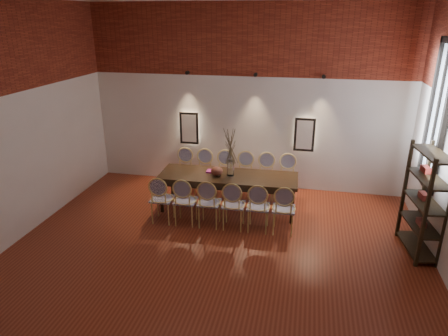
% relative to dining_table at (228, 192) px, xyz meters
% --- Properties ---
extents(floor, '(7.00, 7.00, 0.02)m').
position_rel_dining_table_xyz_m(floor, '(0.12, -2.12, -0.39)').
color(floor, maroon).
rests_on(floor, ground).
extents(wall_back, '(7.00, 0.10, 4.00)m').
position_rel_dining_table_xyz_m(wall_back, '(0.12, 1.43, 1.62)').
color(wall_back, silver).
rests_on(wall_back, ground).
extents(wall_front, '(7.00, 0.10, 4.00)m').
position_rel_dining_table_xyz_m(wall_front, '(0.12, -5.67, 1.62)').
color(wall_front, silver).
rests_on(wall_front, ground).
extents(brick_band_back, '(7.00, 0.02, 1.50)m').
position_rel_dining_table_xyz_m(brick_band_back, '(0.12, 1.36, 2.88)').
color(brick_band_back, maroon).
rests_on(brick_band_back, ground).
extents(brick_band_front, '(7.00, 0.02, 1.50)m').
position_rel_dining_table_xyz_m(brick_band_front, '(0.12, -5.60, 2.88)').
color(brick_band_front, maroon).
rests_on(brick_band_front, ground).
extents(niche_left, '(0.36, 0.06, 0.66)m').
position_rel_dining_table_xyz_m(niche_left, '(-1.18, 1.33, 0.93)').
color(niche_left, '#FFEAC6').
rests_on(niche_left, wall_back).
extents(niche_right, '(0.36, 0.06, 0.66)m').
position_rel_dining_table_xyz_m(niche_right, '(1.42, 1.33, 0.93)').
color(niche_right, '#FFEAC6').
rests_on(niche_right, wall_back).
extents(spot_fixture_left, '(0.08, 0.10, 0.08)m').
position_rel_dining_table_xyz_m(spot_fixture_left, '(-1.18, 1.30, 2.17)').
color(spot_fixture_left, black).
rests_on(spot_fixture_left, wall_back).
extents(spot_fixture_mid, '(0.08, 0.10, 0.08)m').
position_rel_dining_table_xyz_m(spot_fixture_mid, '(0.32, 1.30, 2.17)').
color(spot_fixture_mid, black).
rests_on(spot_fixture_mid, wall_back).
extents(spot_fixture_right, '(0.08, 0.10, 0.08)m').
position_rel_dining_table_xyz_m(spot_fixture_right, '(1.72, 1.30, 2.17)').
color(spot_fixture_right, black).
rests_on(spot_fixture_right, wall_back).
extents(window_glass, '(0.02, 0.78, 2.38)m').
position_rel_dining_table_xyz_m(window_glass, '(3.58, -0.12, 1.77)').
color(window_glass, silver).
rests_on(window_glass, wall_right).
extents(window_frame, '(0.08, 0.90, 2.50)m').
position_rel_dining_table_xyz_m(window_frame, '(3.56, -0.12, 1.77)').
color(window_frame, black).
rests_on(window_frame, wall_right).
extents(window_mullion, '(0.06, 0.06, 2.40)m').
position_rel_dining_table_xyz_m(window_mullion, '(3.56, -0.12, 1.77)').
color(window_mullion, black).
rests_on(window_mullion, wall_right).
extents(dining_table, '(2.76, 0.95, 0.75)m').
position_rel_dining_table_xyz_m(dining_table, '(0.00, 0.00, 0.00)').
color(dining_table, black).
rests_on(dining_table, floor).
extents(chair_near_a, '(0.45, 0.45, 0.94)m').
position_rel_dining_table_xyz_m(chair_near_a, '(-1.12, -0.75, 0.09)').
color(chair_near_a, '#D1BA69').
rests_on(chair_near_a, floor).
extents(chair_near_b, '(0.45, 0.45, 0.94)m').
position_rel_dining_table_xyz_m(chair_near_b, '(-0.67, -0.74, 0.09)').
color(chair_near_b, '#D1BA69').
rests_on(chair_near_b, floor).
extents(chair_near_c, '(0.45, 0.45, 0.94)m').
position_rel_dining_table_xyz_m(chair_near_c, '(-0.21, -0.73, 0.09)').
color(chair_near_c, '#D1BA69').
rests_on(chair_near_c, floor).
extents(chair_near_d, '(0.45, 0.45, 0.94)m').
position_rel_dining_table_xyz_m(chair_near_d, '(0.25, -0.71, 0.09)').
color(chair_near_d, '#D1BA69').
rests_on(chair_near_d, floor).
extents(chair_near_e, '(0.45, 0.45, 0.94)m').
position_rel_dining_table_xyz_m(chair_near_e, '(0.70, -0.70, 0.09)').
color(chair_near_e, '#D1BA69').
rests_on(chair_near_e, floor).
extents(chair_near_f, '(0.45, 0.45, 0.94)m').
position_rel_dining_table_xyz_m(chair_near_f, '(1.16, -0.69, 0.09)').
color(chair_near_f, '#D1BA69').
rests_on(chair_near_f, floor).
extents(chair_far_a, '(0.45, 0.45, 0.94)m').
position_rel_dining_table_xyz_m(chair_far_a, '(-1.16, 0.69, 0.09)').
color(chair_far_a, '#D1BA69').
rests_on(chair_far_a, floor).
extents(chair_far_b, '(0.45, 0.45, 0.94)m').
position_rel_dining_table_xyz_m(chair_far_b, '(-0.70, 0.70, 0.09)').
color(chair_far_b, '#D1BA69').
rests_on(chair_far_b, floor).
extents(chair_far_c, '(0.45, 0.45, 0.94)m').
position_rel_dining_table_xyz_m(chair_far_c, '(-0.25, 0.71, 0.09)').
color(chair_far_c, '#D1BA69').
rests_on(chair_far_c, floor).
extents(chair_far_d, '(0.45, 0.45, 0.94)m').
position_rel_dining_table_xyz_m(chair_far_d, '(0.21, 0.73, 0.09)').
color(chair_far_d, '#D1BA69').
rests_on(chair_far_d, floor).
extents(chair_far_e, '(0.45, 0.45, 0.94)m').
position_rel_dining_table_xyz_m(chair_far_e, '(0.67, 0.74, 0.09)').
color(chair_far_e, '#D1BA69').
rests_on(chair_far_e, floor).
extents(chair_far_f, '(0.45, 0.45, 0.94)m').
position_rel_dining_table_xyz_m(chair_far_f, '(1.12, 0.75, 0.09)').
color(chair_far_f, '#D1BA69').
rests_on(chair_far_f, floor).
extents(vase, '(0.14, 0.14, 0.30)m').
position_rel_dining_table_xyz_m(vase, '(0.04, 0.00, 0.53)').
color(vase, silver).
rests_on(vase, dining_table).
extents(dried_branches, '(0.50, 0.50, 0.70)m').
position_rel_dining_table_xyz_m(dried_branches, '(0.04, 0.00, 0.98)').
color(dried_branches, '#4B422B').
rests_on(dried_branches, vase).
extents(bowl, '(0.24, 0.24, 0.18)m').
position_rel_dining_table_xyz_m(bowl, '(-0.22, -0.06, 0.46)').
color(bowl, brown).
rests_on(bowl, dining_table).
extents(book, '(0.26, 0.19, 0.03)m').
position_rel_dining_table_xyz_m(book, '(-0.33, 0.10, 0.39)').
color(book, '#981A7E').
rests_on(book, dining_table).
extents(shelving_rack, '(0.50, 1.04, 1.80)m').
position_rel_dining_table_xyz_m(shelving_rack, '(3.40, -0.85, 0.53)').
color(shelving_rack, black).
rests_on(shelving_rack, floor).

